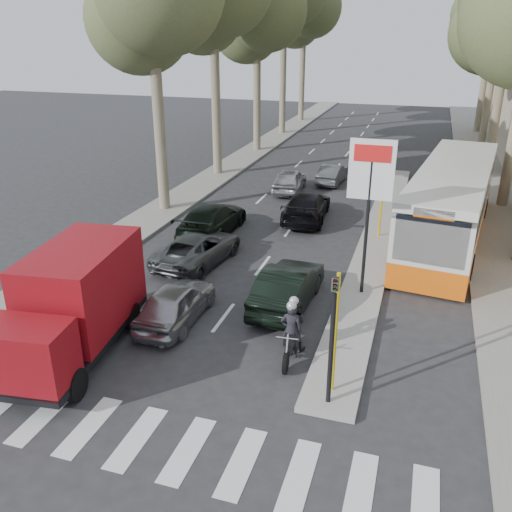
{
  "coord_description": "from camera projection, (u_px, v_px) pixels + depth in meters",
  "views": [
    {
      "loc": [
        4.89,
        -12.73,
        8.83
      ],
      "look_at": [
        -0.31,
        3.73,
        1.6
      ],
      "focal_mm": 38.0,
      "sensor_mm": 36.0,
      "label": 1
    }
  ],
  "objects": [
    {
      "name": "median_left",
      "position": [
        256.0,
        150.0,
        42.8
      ],
      "size": [
        2.4,
        64.0,
        0.12
      ],
      "primitive_type": "cube",
      "color": "gray",
      "rests_on": "ground"
    },
    {
      "name": "queue_car_a",
      "position": [
        198.0,
        248.0,
        21.97
      ],
      "size": [
        2.68,
        4.84,
        1.28
      ],
      "primitive_type": "imported",
      "rotation": [
        0.0,
        0.0,
        3.02
      ],
      "color": "#45484C",
      "rests_on": "ground"
    },
    {
      "name": "traffic_island",
      "position": [
        378.0,
        237.0,
        24.71
      ],
      "size": [
        1.5,
        26.0,
        0.16
      ],
      "primitive_type": "cube",
      "color": "gray",
      "rests_on": "ground"
    },
    {
      "name": "tree_l_c",
      "position": [
        259.0,
        12.0,
        38.98
      ],
      "size": [
        7.4,
        7.2,
        13.71
      ],
      "color": "#6B604C",
      "rests_on": "ground"
    },
    {
      "name": "dark_hatchback",
      "position": [
        288.0,
        286.0,
        18.49
      ],
      "size": [
        1.72,
        4.49,
        1.46
      ],
      "primitive_type": "imported",
      "rotation": [
        0.0,
        0.0,
        3.1
      ],
      "color": "black",
      "rests_on": "ground"
    },
    {
      "name": "queue_car_e",
      "position": [
        212.0,
        219.0,
        25.03
      ],
      "size": [
        2.11,
        5.08,
        1.47
      ],
      "primitive_type": "imported",
      "rotation": [
        0.0,
        0.0,
        3.15
      ],
      "color": "black",
      "rests_on": "ground"
    },
    {
      "name": "traffic_light_island",
      "position": [
        333.0,
        320.0,
        12.79
      ],
      "size": [
        0.16,
        0.41,
        3.6
      ],
      "color": "black",
      "rests_on": "ground"
    },
    {
      "name": "red_truck",
      "position": [
        74.0,
        302.0,
        15.48
      ],
      "size": [
        2.86,
        6.0,
        3.09
      ],
      "rotation": [
        0.0,
        0.0,
        0.13
      ],
      "color": "black",
      "rests_on": "ground"
    },
    {
      "name": "silver_hatchback",
      "position": [
        176.0,
        303.0,
        17.51
      ],
      "size": [
        1.59,
        3.9,
        1.32
      ],
      "primitive_type": "imported",
      "rotation": [
        0.0,
        0.0,
        3.15
      ],
      "color": "#A2A3AA",
      "rests_on": "ground"
    },
    {
      "name": "queue_car_c",
      "position": [
        289.0,
        180.0,
        31.72
      ],
      "size": [
        1.91,
        4.13,
        1.37
      ],
      "primitive_type": "imported",
      "rotation": [
        0.0,
        0.0,
        3.22
      ],
      "color": "#AFB1B7",
      "rests_on": "ground"
    },
    {
      "name": "ground",
      "position": [
        228.0,
        354.0,
        15.97
      ],
      "size": [
        120.0,
        120.0,
        0.0
      ],
      "primitive_type": "plane",
      "color": "#28282B",
      "rests_on": "ground"
    },
    {
      "name": "sidewalk_right",
      "position": [
        483.0,
        174.0,
        35.55
      ],
      "size": [
        3.2,
        70.0,
        0.12
      ],
      "primitive_type": "cube",
      "color": "gray",
      "rests_on": "ground"
    },
    {
      "name": "tree_r_e",
      "position": [
        496.0,
        10.0,
        46.44
      ],
      "size": [
        7.4,
        7.2,
        14.1
      ],
      "color": "#6B604C",
      "rests_on": "ground"
    },
    {
      "name": "motorcycle",
      "position": [
        292.0,
        329.0,
        15.66
      ],
      "size": [
        0.81,
        2.17,
        1.84
      ],
      "rotation": [
        0.0,
        0.0,
        0.08
      ],
      "color": "black",
      "rests_on": "ground"
    },
    {
      "name": "city_bus",
      "position": [
        451.0,
        202.0,
        23.99
      ],
      "size": [
        4.42,
        13.1,
        3.39
      ],
      "rotation": [
        0.0,
        0.0,
        -0.13
      ],
      "color": "#E15A0C",
      "rests_on": "ground"
    },
    {
      "name": "queue_car_b",
      "position": [
        306.0,
        206.0,
        26.96
      ],
      "size": [
        2.34,
        5.05,
        1.43
      ],
      "primitive_type": "imported",
      "rotation": [
        0.0,
        0.0,
        3.21
      ],
      "color": "black",
      "rests_on": "ground"
    },
    {
      "name": "queue_car_d",
      "position": [
        332.0,
        174.0,
        33.48
      ],
      "size": [
        1.48,
        3.66,
        1.18
      ],
      "primitive_type": "imported",
      "rotation": [
        0.0,
        0.0,
        3.08
      ],
      "color": "#53565B",
      "rests_on": "ground"
    },
    {
      "name": "tree_l_e",
      "position": [
        306.0,
        9.0,
        52.84
      ],
      "size": [
        7.4,
        7.2,
        14.49
      ],
      "color": "#6B604C",
      "rests_on": "ground"
    },
    {
      "name": "billboard",
      "position": [
        369.0,
        196.0,
        18.03
      ],
      "size": [
        1.5,
        12.1,
        5.6
      ],
      "color": "yellow",
      "rests_on": "ground"
    }
  ]
}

